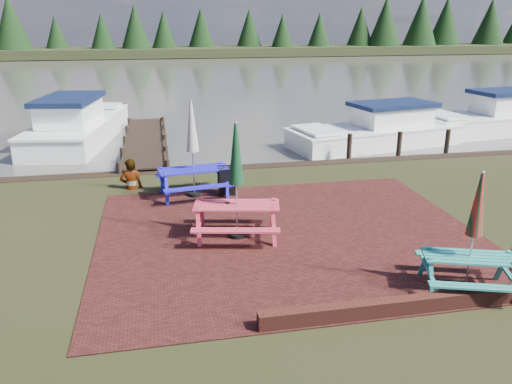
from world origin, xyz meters
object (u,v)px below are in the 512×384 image
object	(u,v)px
picnic_table_blue	(193,164)
picnic_table_red	(237,199)
jetty	(145,141)
person	(129,159)
picnic_table_teal	(471,251)
boat_far	(493,120)
boat_jetty	(78,127)
chalkboard	(228,181)
boat_near	(377,132)

from	to	relation	value
picnic_table_blue	picnic_table_red	bearing A→B (deg)	-83.85
jetty	person	size ratio (longest dim) A/B	4.93
picnic_table_red	person	bearing A→B (deg)	133.10
picnic_table_teal	picnic_table_red	xyz separation A→B (m)	(-3.89, 3.26, 0.14)
picnic_table_teal	picnic_table_red	distance (m)	5.08
picnic_table_teal	boat_far	world-z (taller)	picnic_table_teal
boat_jetty	person	world-z (taller)	boat_jetty
picnic_table_blue	jetty	xyz separation A→B (m)	(-1.50, 6.98, -0.85)
chalkboard	boat_near	bearing A→B (deg)	35.67
picnic_table_blue	boat_jetty	bearing A→B (deg)	109.42
picnic_table_red	person	distance (m)	4.91
picnic_table_red	boat_jetty	bearing A→B (deg)	124.83
jetty	picnic_table_teal	bearing A→B (deg)	-65.29
picnic_table_teal	jetty	distance (m)	14.72
picnic_table_teal	person	world-z (taller)	picnic_table_teal
picnic_table_blue	chalkboard	distance (m)	1.11
chalkboard	boat_jetty	world-z (taller)	boat_jetty
picnic_table_blue	boat_jetty	xyz separation A→B (m)	(-4.36, 8.61, -0.49)
picnic_table_blue	boat_jetty	world-z (taller)	picnic_table_blue
picnic_table_red	picnic_table_teal	bearing A→B (deg)	-28.67
boat_jetty	boat_far	distance (m)	18.95
boat_far	person	bearing A→B (deg)	101.71
boat_near	person	size ratio (longest dim) A/B	4.15
boat_jetty	person	xyz separation A→B (m)	(2.53, -7.56, 0.44)
picnic_table_red	boat_far	xyz separation A→B (m)	(13.73, 9.87, -0.51)
picnic_table_blue	person	size ratio (longest dim) A/B	1.50
picnic_table_red	boat_far	bearing A→B (deg)	46.97
boat_near	person	distance (m)	10.90
boat_jetty	picnic_table_red	bearing A→B (deg)	-57.64
jetty	picnic_table_red	bearing A→B (deg)	-77.42
picnic_table_teal	chalkboard	distance (m)	7.23
boat_jetty	boat_far	size ratio (longest dim) A/B	1.13
person	chalkboard	bearing A→B (deg)	156.91
picnic_table_blue	person	distance (m)	2.11
picnic_table_blue	person	bearing A→B (deg)	142.81
picnic_table_teal	boat_near	size ratio (longest dim) A/B	0.31
picnic_table_teal	picnic_table_blue	xyz separation A→B (m)	(-4.65, 6.38, 0.15)
boat_jetty	picnic_table_blue	bearing A→B (deg)	-54.33
picnic_table_teal	boat_jetty	xyz separation A→B (m)	(-9.01, 14.99, -0.34)
picnic_table_teal	boat_far	size ratio (longest dim) A/B	0.32
picnic_table_blue	boat_near	bearing A→B (deg)	26.39
chalkboard	person	size ratio (longest dim) A/B	0.47
picnic_table_red	boat_jetty	distance (m)	12.81
picnic_table_teal	boat_far	xyz separation A→B (m)	(9.84, 13.13, -0.37)
boat_far	chalkboard	bearing A→B (deg)	109.55
picnic_table_red	chalkboard	distance (m)	3.00
boat_near	boat_far	xyz separation A→B (m)	(6.37, 1.30, 0.06)
picnic_table_red	chalkboard	xyz separation A→B (m)	(0.20, 2.95, -0.51)
chalkboard	jetty	world-z (taller)	chalkboard
picnic_table_blue	boat_jetty	distance (m)	9.67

